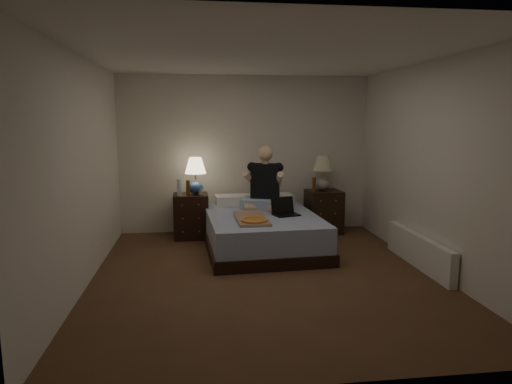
{
  "coord_description": "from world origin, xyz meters",
  "views": [
    {
      "loc": [
        -0.77,
        -5.07,
        1.82
      ],
      "look_at": [
        0.0,
        0.9,
        0.85
      ],
      "focal_mm": 32.0,
      "sensor_mm": 36.0,
      "label": 1
    }
  ],
  "objects": [
    {
      "name": "laptop",
      "position": [
        0.44,
        1.0,
        0.62
      ],
      "size": [
        0.41,
        0.37,
        0.24
      ],
      "primitive_type": null,
      "rotation": [
        0.0,
        0.0,
        0.3
      ],
      "color": "black",
      "rests_on": "bed"
    },
    {
      "name": "lamp_left",
      "position": [
        -0.8,
        1.87,
        0.96
      ],
      "size": [
        0.34,
        0.34,
        0.56
      ],
      "primitive_type": null,
      "rotation": [
        0.0,
        0.0,
        -0.07
      ],
      "color": "#284E93",
      "rests_on": "nightstand_left"
    },
    {
      "name": "bed",
      "position": [
        0.11,
        1.13,
        0.25
      ],
      "size": [
        1.6,
        2.06,
        0.5
      ],
      "primitive_type": "cube",
      "rotation": [
        0.0,
        0.0,
        0.06
      ],
      "color": "#5771AF",
      "rests_on": "floor"
    },
    {
      "name": "pizza_box",
      "position": [
        -0.07,
        0.55,
        0.54
      ],
      "size": [
        0.42,
        0.77,
        0.08
      ],
      "primitive_type": null,
      "rotation": [
        0.0,
        0.0,
        0.03
      ],
      "color": "tan",
      "rests_on": "bed"
    },
    {
      "name": "wall_back",
      "position": [
        0.0,
        2.25,
        1.25
      ],
      "size": [
        4.0,
        0.0,
        2.5
      ],
      "primitive_type": "cube",
      "rotation": [
        1.57,
        0.0,
        0.0
      ],
      "color": "silver",
      "rests_on": "ground"
    },
    {
      "name": "person",
      "position": [
        0.2,
        1.48,
        0.96
      ],
      "size": [
        0.79,
        0.71,
        0.93
      ],
      "primitive_type": null,
      "rotation": [
        0.0,
        0.0,
        -0.33
      ],
      "color": "black",
      "rests_on": "bed"
    },
    {
      "name": "radiator",
      "position": [
        1.93,
        0.09,
        0.2
      ],
      "size": [
        0.1,
        1.6,
        0.4
      ],
      "primitive_type": "cube",
      "color": "white",
      "rests_on": "floor"
    },
    {
      "name": "nightstand_left",
      "position": [
        -0.88,
        1.87,
        0.34
      ],
      "size": [
        0.53,
        0.48,
        0.68
      ],
      "primitive_type": "cube",
      "rotation": [
        0.0,
        0.0,
        0.02
      ],
      "color": "black",
      "rests_on": "floor"
    },
    {
      "name": "beer_bottle_left",
      "position": [
        -0.92,
        1.77,
        0.79
      ],
      "size": [
        0.06,
        0.06,
        0.23
      ],
      "primitive_type": "cylinder",
      "color": "#56310C",
      "rests_on": "nightstand_left"
    },
    {
      "name": "soda_can",
      "position": [
        -0.74,
        1.79,
        0.73
      ],
      "size": [
        0.07,
        0.07,
        0.1
      ],
      "primitive_type": "cylinder",
      "color": "#B6B6B1",
      "rests_on": "nightstand_left"
    },
    {
      "name": "wall_left",
      "position": [
        -2.0,
        0.0,
        1.25
      ],
      "size": [
        0.0,
        4.5,
        2.5
      ],
      "primitive_type": "cube",
      "rotation": [
        1.57,
        0.0,
        1.57
      ],
      "color": "silver",
      "rests_on": "ground"
    },
    {
      "name": "wall_right",
      "position": [
        2.0,
        0.0,
        1.25
      ],
      "size": [
        0.0,
        4.5,
        2.5
      ],
      "primitive_type": "cube",
      "rotation": [
        1.57,
        0.0,
        -1.57
      ],
      "color": "silver",
      "rests_on": "ground"
    },
    {
      "name": "floor",
      "position": [
        0.0,
        0.0,
        0.0
      ],
      "size": [
        4.0,
        4.5,
        0.0
      ],
      "primitive_type": "cube",
      "color": "brown",
      "rests_on": "ground"
    },
    {
      "name": "lamp_right",
      "position": [
        1.21,
        1.96,
        0.96
      ],
      "size": [
        0.41,
        0.41,
        0.56
      ],
      "primitive_type": null,
      "rotation": [
        0.0,
        0.0,
        0.34
      ],
      "color": "#9A9A92",
      "rests_on": "nightstand_right"
    },
    {
      "name": "wall_front",
      "position": [
        0.0,
        -2.25,
        1.25
      ],
      "size": [
        4.0,
        0.0,
        2.5
      ],
      "primitive_type": "cube",
      "rotation": [
        -1.57,
        0.0,
        0.0
      ],
      "color": "silver",
      "rests_on": "ground"
    },
    {
      "name": "nightstand_right",
      "position": [
        1.23,
        1.91,
        0.34
      ],
      "size": [
        0.56,
        0.51,
        0.68
      ],
      "primitive_type": "cube",
      "rotation": [
        0.0,
        0.0,
        0.08
      ],
      "color": "black",
      "rests_on": "floor"
    },
    {
      "name": "beer_bottle_right",
      "position": [
        1.04,
        1.82,
        0.8
      ],
      "size": [
        0.06,
        0.06,
        0.23
      ],
      "primitive_type": "cylinder",
      "color": "#612F0D",
      "rests_on": "nightstand_right"
    },
    {
      "name": "water_bottle",
      "position": [
        -1.04,
        1.75,
        0.8
      ],
      "size": [
        0.07,
        0.07,
        0.25
      ],
      "primitive_type": "cylinder",
      "color": "white",
      "rests_on": "nightstand_left"
    },
    {
      "name": "ceiling",
      "position": [
        0.0,
        0.0,
        2.5
      ],
      "size": [
        4.0,
        4.5,
        0.0
      ],
      "primitive_type": "cube",
      "rotation": [
        3.14,
        0.0,
        0.0
      ],
      "color": "white",
      "rests_on": "ground"
    }
  ]
}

